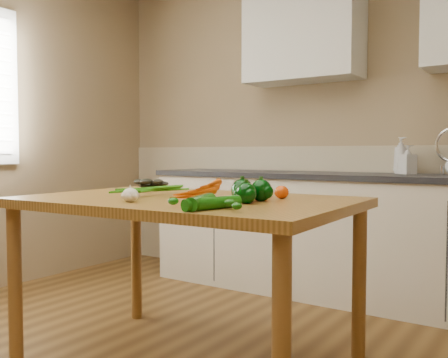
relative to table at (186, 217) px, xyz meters
name	(u,v)px	position (x,y,z in m)	size (l,w,h in m)	color
room	(101,104)	(-0.10, -0.44, 0.51)	(4.04, 5.04, 2.64)	brown
counter_run	(333,233)	(0.11, 1.58, -0.28)	(2.84, 0.64, 1.14)	beige
upper_cabinets	(383,24)	(0.41, 1.71, 1.21)	(2.15, 0.35, 0.70)	silver
table	(186,217)	(0.00, 0.00, 0.00)	(1.59, 1.05, 0.83)	#A06F2E
soap_bottle_a	(401,155)	(0.54, 1.74, 0.29)	(0.10, 0.10, 0.26)	silver
soap_bottle_b	(408,160)	(0.61, 1.68, 0.26)	(0.09, 0.09, 0.20)	silver
carrot_bunch	(186,189)	(-0.01, 0.02, 0.13)	(0.29, 0.22, 0.08)	#CE5104
leafy_greens	(151,180)	(-0.50, 0.31, 0.15)	(0.22, 0.20, 0.11)	black
garlic_bulb	(130,195)	(-0.07, -0.30, 0.12)	(0.07, 0.07, 0.06)	silver
pepper_a	(242,191)	(0.33, -0.02, 0.14)	(0.10, 0.10, 0.10)	black
pepper_b	(261,190)	(0.38, 0.05, 0.14)	(0.10, 0.10, 0.10)	black
pepper_c	(246,193)	(0.39, -0.08, 0.14)	(0.09, 0.09, 0.09)	black
tomato_a	(259,190)	(0.26, 0.24, 0.13)	(0.07, 0.07, 0.07)	#870B02
tomato_b	(263,190)	(0.30, 0.21, 0.13)	(0.08, 0.08, 0.07)	#DB4105
tomato_c	(282,192)	(0.40, 0.20, 0.12)	(0.07, 0.07, 0.06)	#DB4105
zucchini_a	(212,203)	(0.39, -0.33, 0.12)	(0.05, 0.05, 0.27)	#0C4B08
zucchini_b	(201,202)	(0.35, -0.34, 0.12)	(0.05, 0.05, 0.23)	#0C4B08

